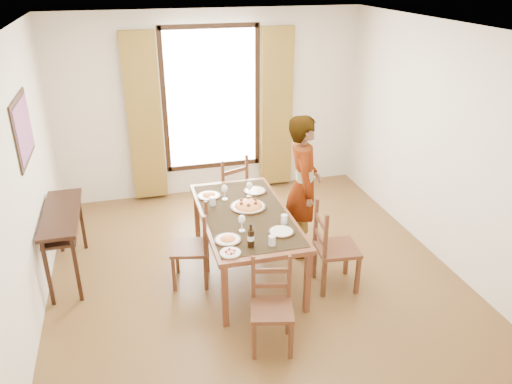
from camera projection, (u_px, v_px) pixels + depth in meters
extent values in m
plane|color=#57371B|center=(255.00, 276.00, 5.70)|extent=(5.00, 5.00, 0.00)
cube|color=silver|center=(211.00, 105.00, 7.33)|extent=(4.50, 0.10, 2.70)
cube|color=silver|center=(364.00, 319.00, 2.94)|extent=(4.50, 0.10, 2.70)
cube|color=silver|center=(20.00, 190.00, 4.61)|extent=(0.10, 5.00, 2.70)
cube|color=silver|center=(446.00, 147.00, 5.66)|extent=(0.10, 5.00, 2.70)
cube|color=white|center=(255.00, 27.00, 4.56)|extent=(4.50, 5.00, 0.04)
cube|color=white|center=(211.00, 99.00, 7.26)|extent=(1.30, 0.04, 2.00)
cube|color=olive|center=(144.00, 118.00, 7.06)|extent=(0.48, 0.10, 2.40)
cube|color=olive|center=(277.00, 109.00, 7.52)|extent=(0.48, 0.10, 2.40)
cube|color=black|center=(23.00, 129.00, 4.97)|extent=(0.02, 0.86, 0.66)
cube|color=red|center=(24.00, 129.00, 4.97)|extent=(0.01, 0.76, 0.56)
cube|color=black|center=(61.00, 213.00, 5.42)|extent=(0.38, 1.20, 0.04)
cube|color=black|center=(62.00, 223.00, 5.47)|extent=(0.34, 1.10, 0.03)
cube|color=black|center=(48.00, 274.00, 5.07)|extent=(0.04, 0.04, 0.76)
cube|color=black|center=(58.00, 224.00, 6.04)|extent=(0.04, 0.04, 0.76)
cube|color=black|center=(77.00, 270.00, 5.14)|extent=(0.04, 0.04, 0.76)
cube|color=black|center=(82.00, 221.00, 6.11)|extent=(0.04, 0.04, 0.76)
cube|color=brown|center=(245.00, 216.00, 5.49)|extent=(0.96, 1.86, 0.05)
cube|color=black|center=(245.00, 213.00, 5.48)|extent=(0.88, 1.72, 0.01)
cube|color=brown|center=(225.00, 296.00, 4.78)|extent=(0.06, 0.06, 0.70)
cube|color=brown|center=(197.00, 215.00, 6.31)|extent=(0.06, 0.06, 0.70)
cube|color=brown|center=(307.00, 283.00, 4.98)|extent=(0.06, 0.06, 0.70)
cube|color=brown|center=(261.00, 207.00, 6.51)|extent=(0.06, 0.06, 0.70)
cube|color=#4F2F1A|center=(190.00, 248.00, 5.44)|extent=(0.48, 0.48, 0.04)
cube|color=#4F2F1A|center=(177.00, 257.00, 5.68)|extent=(0.04, 0.04, 0.43)
cube|color=#4F2F1A|center=(207.00, 256.00, 5.69)|extent=(0.04, 0.04, 0.43)
cube|color=#4F2F1A|center=(174.00, 274.00, 5.36)|extent=(0.04, 0.04, 0.43)
cube|color=#4F2F1A|center=(206.00, 273.00, 5.38)|extent=(0.04, 0.04, 0.43)
cube|color=#4F2F1A|center=(206.00, 221.00, 5.50)|extent=(0.03, 0.03, 0.48)
cube|color=#4F2F1A|center=(205.00, 236.00, 5.19)|extent=(0.03, 0.03, 0.48)
cube|color=#4F2F1A|center=(206.00, 236.00, 5.38)|extent=(0.10, 0.34, 0.05)
cube|color=#4F2F1A|center=(205.00, 222.00, 5.31)|extent=(0.10, 0.34, 0.05)
cube|color=#4F2F1A|center=(227.00, 190.00, 6.71)|extent=(0.57, 0.57, 0.04)
cube|color=#4F2F1A|center=(231.00, 198.00, 7.05)|extent=(0.04, 0.04, 0.47)
cube|color=#4F2F1A|center=(247.00, 207.00, 6.78)|extent=(0.04, 0.04, 0.47)
cube|color=#4F2F1A|center=(208.00, 205.00, 6.84)|extent=(0.04, 0.04, 0.47)
cube|color=#4F2F1A|center=(224.00, 215.00, 6.57)|extent=(0.04, 0.04, 0.47)
cube|color=#4F2F1A|center=(247.00, 174.00, 6.56)|extent=(0.04, 0.04, 0.52)
cube|color=#4F2F1A|center=(223.00, 181.00, 6.36)|extent=(0.04, 0.04, 0.52)
cube|color=#4F2F1A|center=(235.00, 184.00, 6.50)|extent=(0.36, 0.17, 0.05)
cube|color=#4F2F1A|center=(235.00, 171.00, 6.42)|extent=(0.36, 0.17, 0.05)
cube|color=#4F2F1A|center=(272.00, 310.00, 4.50)|extent=(0.47, 0.47, 0.04)
cube|color=#4F2F1A|center=(254.00, 340.00, 4.43)|extent=(0.04, 0.04, 0.41)
cube|color=#4F2F1A|center=(253.00, 316.00, 4.73)|extent=(0.04, 0.04, 0.41)
cube|color=#4F2F1A|center=(291.00, 340.00, 4.44)|extent=(0.04, 0.04, 0.41)
cube|color=#4F2F1A|center=(288.00, 316.00, 4.74)|extent=(0.04, 0.04, 0.41)
cube|color=#4F2F1A|center=(253.00, 278.00, 4.56)|extent=(0.03, 0.03, 0.46)
cube|color=#4F2F1A|center=(289.00, 277.00, 4.56)|extent=(0.03, 0.03, 0.46)
cube|color=#4F2F1A|center=(271.00, 286.00, 4.60)|extent=(0.33, 0.10, 0.05)
cube|color=#4F2F1A|center=(271.00, 271.00, 4.53)|extent=(0.33, 0.10, 0.05)
cube|color=#4F2F1A|center=(337.00, 249.00, 5.35)|extent=(0.48, 0.48, 0.04)
cube|color=#4F2F1A|center=(358.00, 275.00, 5.31)|extent=(0.04, 0.04, 0.47)
cube|color=#4F2F1A|center=(324.00, 278.00, 5.26)|extent=(0.04, 0.04, 0.47)
cube|color=#4F2F1A|center=(346.00, 256.00, 5.64)|extent=(0.04, 0.04, 0.47)
cube|color=#4F2F1A|center=(315.00, 259.00, 5.59)|extent=(0.04, 0.04, 0.47)
cube|color=#4F2F1A|center=(326.00, 238.00, 5.05)|extent=(0.04, 0.04, 0.52)
cube|color=#4F2F1A|center=(316.00, 221.00, 5.38)|extent=(0.04, 0.04, 0.52)
cube|color=#4F2F1A|center=(320.00, 238.00, 5.26)|extent=(0.06, 0.37, 0.05)
cube|color=#4F2F1A|center=(321.00, 222.00, 5.18)|extent=(0.06, 0.37, 0.05)
imported|color=gray|center=(303.00, 187.00, 5.86)|extent=(0.85, 0.74, 1.73)
cylinder|color=silver|center=(284.00, 219.00, 5.24)|extent=(0.07, 0.07, 0.10)
cylinder|color=silver|center=(213.00, 201.00, 5.64)|extent=(0.07, 0.07, 0.10)
cylinder|color=silver|center=(272.00, 241.00, 4.84)|extent=(0.07, 0.07, 0.10)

